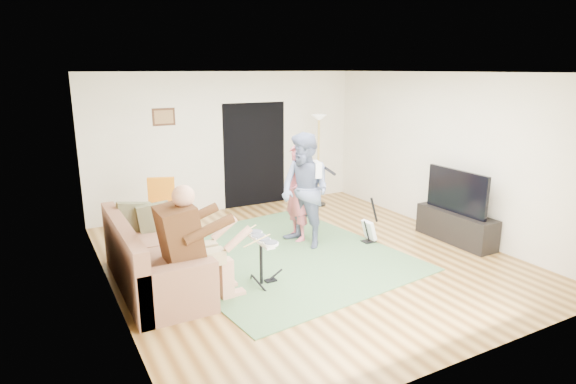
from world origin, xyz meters
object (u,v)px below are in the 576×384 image
object	(u,v)px
tv_cabinet	(456,227)
television	(457,191)
drum_kit	(261,264)
guitar_spare	(369,230)
sofa	(148,265)
singer	(297,193)
torchiere_lamp	(319,144)
dining_chair	(161,221)
guitarist	(305,191)

from	to	relation	value
tv_cabinet	television	distance (m)	0.60
drum_kit	guitar_spare	world-z (taller)	guitar_spare
sofa	singer	xyz separation A→B (m)	(2.57, 0.63, 0.49)
drum_kit	guitar_spare	bearing A→B (deg)	14.53
sofa	television	world-z (taller)	television
torchiere_lamp	tv_cabinet	world-z (taller)	torchiere_lamp
drum_kit	torchiere_lamp	distance (m)	4.05
dining_chair	tv_cabinet	size ratio (longest dim) A/B	0.75
guitarist	television	world-z (taller)	guitarist
guitar_spare	tv_cabinet	bearing A→B (deg)	-25.88
singer	torchiere_lamp	xyz separation A→B (m)	(1.41, 1.60, 0.48)
sofa	guitar_spare	distance (m)	3.52
tv_cabinet	television	size ratio (longest dim) A/B	1.18
torchiere_lamp	sofa	bearing A→B (deg)	-150.75
guitarist	tv_cabinet	world-z (taller)	guitarist
drum_kit	tv_cabinet	bearing A→B (deg)	-0.76
sofa	dining_chair	world-z (taller)	dining_chair
torchiere_lamp	television	world-z (taller)	torchiere_lamp
dining_chair	drum_kit	bearing A→B (deg)	-50.73
guitarist	guitar_spare	xyz separation A→B (m)	(0.99, -0.39, -0.69)
sofa	tv_cabinet	xyz separation A→B (m)	(4.80, -0.70, -0.05)
sofa	television	distance (m)	4.83
drum_kit	guitar_spare	distance (m)	2.29
guitar_spare	television	bearing A→B (deg)	-26.79
sofa	guitarist	distance (m)	2.62
singer	torchiere_lamp	size ratio (longest dim) A/B	0.86
drum_kit	television	size ratio (longest dim) A/B	0.57
singer	guitar_spare	xyz separation A→B (m)	(0.95, -0.70, -0.58)
sofa	guitar_spare	world-z (taller)	sofa
guitar_spare	dining_chair	distance (m)	3.37
guitarist	torchiere_lamp	size ratio (longest dim) A/B	0.97
drum_kit	tv_cabinet	xyz separation A→B (m)	(3.50, -0.05, -0.04)
drum_kit	guitar_spare	size ratio (longest dim) A/B	0.89
tv_cabinet	sofa	bearing A→B (deg)	171.75
guitar_spare	tv_cabinet	distance (m)	1.42
guitar_spare	torchiere_lamp	bearing A→B (deg)	78.71
dining_chair	guitar_spare	bearing A→B (deg)	-7.88
guitar_spare	dining_chair	bearing A→B (deg)	151.59
guitarist	guitar_spare	distance (m)	1.27
guitarist	television	size ratio (longest dim) A/B	1.53
guitarist	tv_cabinet	size ratio (longest dim) A/B	1.29
torchiere_lamp	guitar_spare	bearing A→B (deg)	-101.29
guitarist	torchiere_lamp	world-z (taller)	torchiere_lamp
guitarist	torchiere_lamp	bearing A→B (deg)	127.77
drum_kit	television	distance (m)	3.49
sofa	television	bearing A→B (deg)	-8.34
singer	drum_kit	bearing A→B (deg)	-47.54
sofa	guitarist	size ratio (longest dim) A/B	1.24
torchiere_lamp	singer	bearing A→B (deg)	-131.32
television	singer	bearing A→B (deg)	148.73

